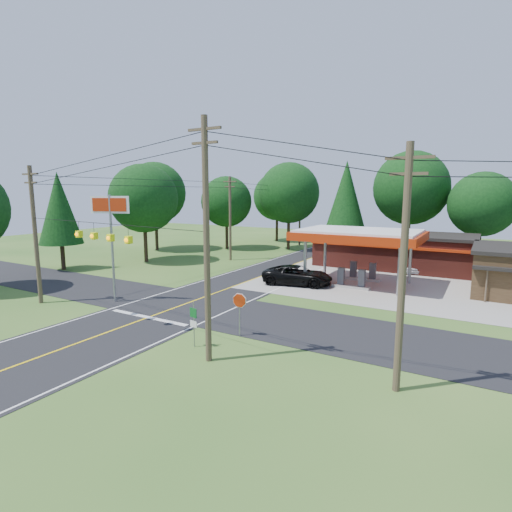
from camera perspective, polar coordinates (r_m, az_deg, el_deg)
The scene contains 18 objects.
ground at distance 29.85m, azimuth -10.21°, elevation -6.84°, with size 120.00×120.00×0.00m, color #305B20.
main_highway at distance 29.85m, azimuth -10.21°, elevation -6.82°, with size 8.00×120.00×0.02m, color black.
cross_road at distance 29.84m, azimuth -10.21°, elevation -6.81°, with size 70.00×7.00×0.02m, color black.
lane_center_yellow at distance 29.84m, azimuth -10.21°, elevation -6.79°, with size 0.15×110.00×0.00m, color yellow.
gas_canopy at distance 36.30m, azimuth 14.48°, elevation 2.70°, with size 10.60×7.40×4.88m.
convenience_store at distance 46.00m, azimuth 18.98°, elevation 0.82°, with size 16.40×7.55×3.80m.
utility_pole_near_right at distance 18.69m, azimuth -7.08°, elevation 2.41°, with size 1.80×0.30×11.50m.
utility_pole_near_left at distance 32.99m, azimuth -29.01°, elevation 2.87°, with size 1.80×0.30×10.00m.
utility_pole_far_left at distance 48.01m, azimuth -3.72°, elevation 5.56°, with size 1.80×0.30×10.00m.
utility_pole_right_b at distance 16.74m, azimuth 20.27°, elevation -1.47°, with size 1.80×0.30×10.00m.
utility_pole_north at distance 62.21m, azimuth 6.27°, elevation 5.90°, with size 0.30×0.30×9.50m.
overhead_beacons at distance 25.35m, azimuth -21.20°, elevation 4.17°, with size 17.04×2.04×1.03m.
treeline_backdrop at distance 49.16m, azimuth 8.93°, elevation 8.22°, with size 70.27×51.59×13.30m.
suv_car at distance 35.56m, azimuth 5.93°, elevation -2.77°, with size 6.11×6.11×1.70m, color black.
sedan_car at distance 43.89m, azimuth 21.23°, elevation -1.38°, with size 3.67×3.67×1.25m, color white.
big_stop_sign at distance 30.97m, azimuth -20.06°, elevation 4.69°, with size 2.78×1.16×7.96m.
octagonal_stop_sign at distance 22.64m, azimuth -2.38°, elevation -6.86°, with size 0.87×0.16×2.53m.
route_sign_post at distance 21.43m, azimuth -8.91°, elevation -9.07°, with size 0.50×0.13×2.45m.
Camera 1 is at (18.77, -21.75, 8.09)m, focal length 28.00 mm.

